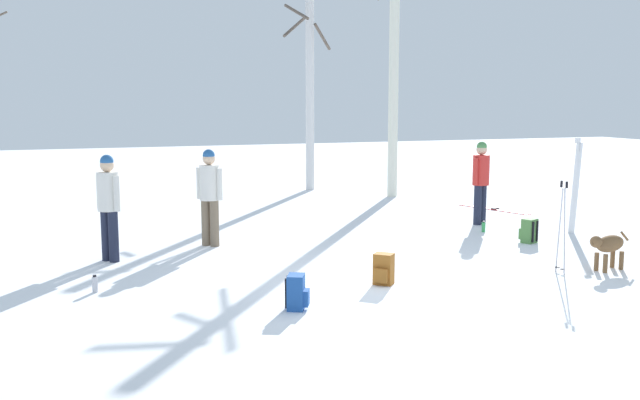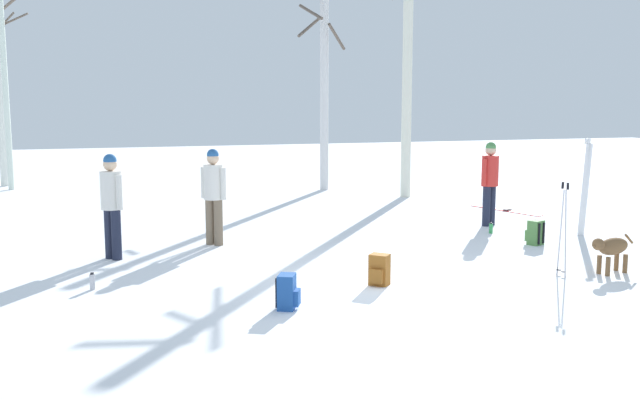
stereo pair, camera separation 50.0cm
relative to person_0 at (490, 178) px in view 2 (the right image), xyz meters
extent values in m
plane|color=white|center=(-3.87, -3.74, -0.98)|extent=(60.00, 60.00, 0.00)
cylinder|color=#1E2338|center=(-0.08, -0.04, -0.57)|extent=(0.16, 0.16, 0.82)
cylinder|color=#1E2338|center=(0.08, 0.04, -0.57)|extent=(0.16, 0.16, 0.82)
cylinder|color=red|center=(0.00, 0.00, 0.15)|extent=(0.34, 0.34, 0.62)
sphere|color=beige|center=(0.00, 0.00, 0.57)|extent=(0.22, 0.22, 0.22)
sphere|color=#4C8C4C|center=(0.00, 0.00, 0.63)|extent=(0.21, 0.21, 0.21)
cylinder|color=red|center=(-0.19, -0.09, 0.13)|extent=(0.10, 0.10, 0.56)
cylinder|color=red|center=(0.19, 0.09, 0.13)|extent=(0.10, 0.10, 0.56)
cylinder|color=#72604C|center=(-5.63, -0.34, -0.57)|extent=(0.16, 0.16, 0.82)
cylinder|color=#72604C|center=(-5.76, -0.22, -0.57)|extent=(0.16, 0.16, 0.82)
cylinder|color=silver|center=(-5.69, -0.28, 0.15)|extent=(0.34, 0.34, 0.62)
sphere|color=beige|center=(-5.69, -0.28, 0.57)|extent=(0.22, 0.22, 0.22)
sphere|color=#265999|center=(-5.69, -0.28, 0.63)|extent=(0.21, 0.21, 0.21)
cylinder|color=silver|center=(-5.54, -0.43, 0.13)|extent=(0.10, 0.10, 0.56)
cylinder|color=silver|center=(-5.84, -0.13, 0.13)|extent=(0.10, 0.10, 0.56)
cylinder|color=#1E2338|center=(-7.39, -1.00, -0.57)|extent=(0.16, 0.16, 0.82)
cylinder|color=#1E2338|center=(-7.49, -0.85, -0.57)|extent=(0.16, 0.16, 0.82)
cylinder|color=silver|center=(-7.44, -0.93, 0.15)|extent=(0.34, 0.34, 0.62)
sphere|color=beige|center=(-7.44, -0.93, 0.57)|extent=(0.22, 0.22, 0.22)
sphere|color=#265999|center=(-7.44, -0.93, 0.63)|extent=(0.21, 0.21, 0.21)
cylinder|color=silver|center=(-7.32, -1.10, 0.13)|extent=(0.10, 0.10, 0.56)
cylinder|color=silver|center=(-7.56, -0.75, 0.13)|extent=(0.10, 0.10, 0.56)
ellipsoid|color=brown|center=(-0.34, -4.15, -0.57)|extent=(0.63, 0.35, 0.26)
sphere|color=brown|center=(-0.67, -4.22, -0.51)|extent=(0.18, 0.18, 0.18)
ellipsoid|color=brown|center=(-0.73, -4.23, -0.53)|extent=(0.11, 0.08, 0.06)
cylinder|color=brown|center=(0.00, -4.07, -0.49)|extent=(0.19, 0.08, 0.17)
cylinder|color=brown|center=(-0.52, -4.26, -0.84)|extent=(0.07, 0.07, 0.28)
cylinder|color=brown|center=(-0.55, -4.11, -0.84)|extent=(0.07, 0.07, 0.28)
cylinder|color=brown|center=(-0.14, -4.18, -0.84)|extent=(0.07, 0.07, 0.28)
cylinder|color=brown|center=(-0.17, -4.03, -0.84)|extent=(0.07, 0.07, 0.28)
cube|color=white|center=(1.21, -1.47, -0.10)|extent=(0.17, 0.03, 1.75)
cube|color=white|center=(1.21, -1.47, 0.81)|extent=(0.06, 0.02, 0.10)
cube|color=white|center=(1.15, -1.47, -0.10)|extent=(0.17, 0.03, 1.75)
cube|color=white|center=(1.15, -1.47, 0.81)|extent=(0.06, 0.02, 0.10)
cube|color=red|center=(1.33, 1.57, -0.97)|extent=(0.71, 1.86, 0.02)
cube|color=#333338|center=(1.35, 1.52, -0.95)|extent=(0.10, 0.13, 0.03)
cube|color=red|center=(1.43, 1.60, -0.97)|extent=(0.71, 1.86, 0.02)
cube|color=#333338|center=(1.44, 1.55, -0.95)|extent=(0.10, 0.13, 0.03)
cylinder|color=#B2B2BC|center=(-1.15, -3.98, -0.34)|extent=(0.02, 0.10, 1.29)
cylinder|color=black|center=(-1.15, -3.98, 0.36)|extent=(0.04, 0.04, 0.10)
cylinder|color=black|center=(-1.15, -3.98, -0.91)|extent=(0.07, 0.07, 0.01)
cylinder|color=#B2B2BC|center=(-1.15, -4.10, -0.34)|extent=(0.02, 0.10, 1.29)
cylinder|color=black|center=(-1.15, -4.10, 0.36)|extent=(0.04, 0.04, 0.10)
cylinder|color=black|center=(-1.15, -4.10, -0.91)|extent=(0.07, 0.07, 0.01)
cube|color=#99591E|center=(-3.92, -3.74, -0.76)|extent=(0.33, 0.32, 0.44)
cube|color=#99591E|center=(-4.01, -3.83, -0.83)|extent=(0.18, 0.18, 0.20)
cube|color=black|center=(-3.90, -3.61, -0.76)|extent=(0.04, 0.04, 0.37)
cube|color=black|center=(-3.79, -3.71, -0.76)|extent=(0.04, 0.04, 0.37)
cube|color=#1E4C99|center=(-5.46, -4.47, -0.76)|extent=(0.29, 0.32, 0.44)
cube|color=#1E4C99|center=(-5.34, -4.53, -0.83)|extent=(0.14, 0.20, 0.20)
cube|color=black|center=(-5.59, -4.49, -0.76)|extent=(0.04, 0.04, 0.37)
cube|color=black|center=(-5.53, -4.36, -0.76)|extent=(0.04, 0.04, 0.37)
cube|color=#4C7F3F|center=(-0.21, -1.98, -0.76)|extent=(0.32, 0.29, 0.44)
cube|color=#4C7F3F|center=(-0.26, -1.86, -0.83)|extent=(0.20, 0.13, 0.20)
cube|color=black|center=(-0.10, -2.06, -0.76)|extent=(0.04, 0.04, 0.37)
cube|color=black|center=(-0.23, -2.11, -0.76)|extent=(0.04, 0.04, 0.37)
cylinder|color=green|center=(-0.41, -0.79, -0.88)|extent=(0.07, 0.07, 0.19)
cylinder|color=black|center=(-0.41, -0.79, -0.78)|extent=(0.05, 0.05, 0.02)
cylinder|color=silver|center=(-7.77, -2.80, -0.87)|extent=(0.07, 0.07, 0.21)
cylinder|color=black|center=(-7.77, -2.80, -0.75)|extent=(0.05, 0.05, 0.02)
cylinder|color=brown|center=(-9.99, 10.71, 4.32)|extent=(1.11, 0.67, 0.85)
cylinder|color=silver|center=(-10.01, 9.22, 2.85)|extent=(0.16, 0.16, 7.66)
cylinder|color=brown|center=(-10.00, 9.52, 3.67)|extent=(0.65, 0.07, 0.69)
cylinder|color=brown|center=(-9.85, 9.73, 3.76)|extent=(1.06, 0.38, 0.51)
cylinder|color=silver|center=(-1.47, 6.52, 1.83)|extent=(0.24, 0.24, 5.63)
cylinder|color=brown|center=(-1.92, 6.34, 3.93)|extent=(0.44, 0.95, 0.51)
cylinder|color=brown|center=(-1.21, 6.21, 3.28)|extent=(0.70, 0.61, 0.68)
cylinder|color=brown|center=(-1.78, 6.92, 3.60)|extent=(0.90, 0.71, 0.66)
cylinder|color=silver|center=(0.12, 4.45, 2.34)|extent=(0.26, 0.26, 6.63)
camera|label=1|loc=(-8.11, -12.69, 1.62)|focal=40.30mm
camera|label=2|loc=(-7.64, -12.85, 1.62)|focal=40.30mm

